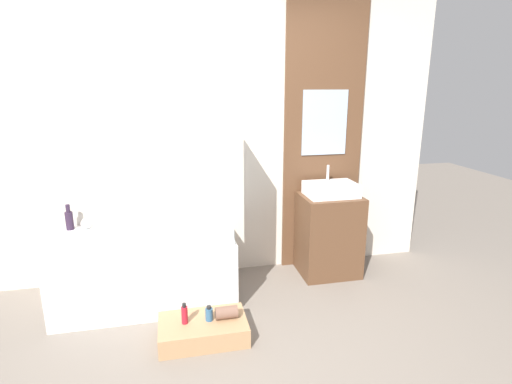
% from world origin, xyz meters
% --- Properties ---
extents(ground_plane, '(12.00, 12.00, 0.00)m').
position_xyz_m(ground_plane, '(0.00, 0.00, 0.00)').
color(ground_plane, slate).
extents(wall_tiled_back, '(4.20, 0.06, 2.60)m').
position_xyz_m(wall_tiled_back, '(0.00, 1.58, 1.30)').
color(wall_tiled_back, beige).
rests_on(wall_tiled_back, ground_plane).
extents(wall_wood_accent, '(0.78, 0.04, 2.60)m').
position_xyz_m(wall_wood_accent, '(1.02, 1.53, 1.31)').
color(wall_wood_accent, brown).
rests_on(wall_wood_accent, ground_plane).
extents(bathtub, '(1.43, 0.77, 0.57)m').
position_xyz_m(bathtub, '(-0.67, 1.15, 0.29)').
color(bathtub, white).
rests_on(bathtub, ground_plane).
extents(glass_shower_screen, '(0.01, 0.44, 1.08)m').
position_xyz_m(glass_shower_screen, '(0.02, 1.00, 1.11)').
color(glass_shower_screen, silver).
rests_on(glass_shower_screen, bathtub).
extents(wooden_step_bench, '(0.63, 0.38, 0.14)m').
position_xyz_m(wooden_step_bench, '(-0.26, 0.48, 0.07)').
color(wooden_step_bench, '#A87F56').
rests_on(wooden_step_bench, ground_plane).
extents(vanity_cabinet, '(0.55, 0.45, 0.78)m').
position_xyz_m(vanity_cabinet, '(1.02, 1.28, 0.39)').
color(vanity_cabinet, brown).
rests_on(vanity_cabinet, ground_plane).
extents(sink, '(0.47, 0.33, 0.27)m').
position_xyz_m(sink, '(1.02, 1.28, 0.84)').
color(sink, white).
rests_on(sink, vanity_cabinet).
extents(vase_tall_dark, '(0.06, 0.06, 0.22)m').
position_xyz_m(vase_tall_dark, '(-1.30, 1.45, 0.66)').
color(vase_tall_dark, '#2D1E33').
rests_on(vase_tall_dark, bathtub).
extents(vase_round_light, '(0.09, 0.09, 0.09)m').
position_xyz_m(vase_round_light, '(-1.17, 1.43, 0.62)').
color(vase_round_light, silver).
rests_on(vase_round_light, bathtub).
extents(bottle_soap_primary, '(0.04, 0.04, 0.16)m').
position_xyz_m(bottle_soap_primary, '(-0.39, 0.48, 0.21)').
color(bottle_soap_primary, '#B21928').
rests_on(bottle_soap_primary, wooden_step_bench).
extents(bottle_soap_secondary, '(0.05, 0.05, 0.11)m').
position_xyz_m(bottle_soap_secondary, '(-0.21, 0.48, 0.19)').
color(bottle_soap_secondary, '#2D567A').
rests_on(bottle_soap_secondary, wooden_step_bench).
extents(towel_roll, '(0.16, 0.09, 0.09)m').
position_xyz_m(towel_roll, '(-0.09, 0.48, 0.19)').
color(towel_roll, brown).
rests_on(towel_roll, wooden_step_bench).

